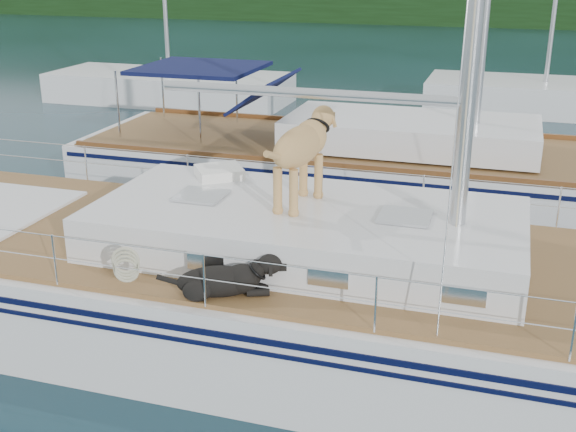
% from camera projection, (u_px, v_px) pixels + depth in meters
% --- Properties ---
extents(ground, '(120.00, 120.00, 0.00)m').
position_uv_depth(ground, '(248.00, 329.00, 9.63)').
color(ground, black).
rests_on(ground, ground).
extents(shore_bank, '(92.00, 1.00, 1.20)m').
position_uv_depth(shore_bank, '(476.00, 15.00, 50.84)').
color(shore_bank, '#595147').
rests_on(shore_bank, ground).
extents(main_sailboat, '(12.00, 3.81, 14.01)m').
position_uv_depth(main_sailboat, '(254.00, 284.00, 9.37)').
color(main_sailboat, silver).
rests_on(main_sailboat, ground).
extents(neighbor_sailboat, '(11.00, 3.50, 13.30)m').
position_uv_depth(neighbor_sailboat, '(354.00, 169.00, 14.58)').
color(neighbor_sailboat, silver).
rests_on(neighbor_sailboat, ground).
extents(bg_boat_west, '(8.00, 3.00, 11.65)m').
position_uv_depth(bg_boat_west, '(170.00, 88.00, 24.27)').
color(bg_boat_west, silver).
rests_on(bg_boat_west, ground).
extents(bg_boat_center, '(7.20, 3.00, 11.65)m').
position_uv_depth(bg_boat_center, '(544.00, 97.00, 22.69)').
color(bg_boat_center, silver).
rests_on(bg_boat_center, ground).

